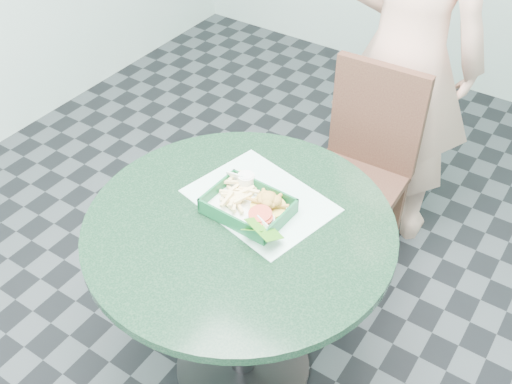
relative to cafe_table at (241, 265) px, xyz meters
The scene contains 10 objects.
floor 0.58m from the cafe_table, ahead, with size 4.00×5.00×0.02m, color #303335.
cafe_table is the anchor object (origin of this frame).
dining_chair 0.78m from the cafe_table, 85.33° to the left, with size 0.38×0.38×0.93m.
diner_person 1.16m from the cafe_table, 86.44° to the left, with size 0.73×0.48×2.00m, color beige.
placemat 0.21m from the cafe_table, 92.04° to the left, with size 0.43×0.32×0.00m, color silver.
food_basket 0.19m from the cafe_table, 94.99° to the left, with size 0.25×0.18×0.05m.
crab_sandwich 0.24m from the cafe_table, 58.90° to the left, with size 0.11×0.11×0.07m.
fries_pile 0.23m from the cafe_table, 132.19° to the left, with size 0.12×0.13×0.05m, color #FFE197, non-canonical shape.
sauce_ramekin 0.27m from the cafe_table, 118.34° to the left, with size 0.06×0.06×0.03m.
garnish_cup 0.23m from the cafe_table, ahead, with size 0.13×0.12×0.05m.
Camera 1 is at (0.77, -1.07, 2.04)m, focal length 42.00 mm.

